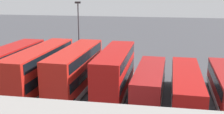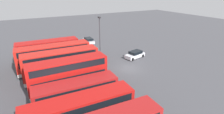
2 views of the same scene
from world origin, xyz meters
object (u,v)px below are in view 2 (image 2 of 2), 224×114
(bus_single_deck_third, at_px, (77,91))
(bus_double_decker_sixth, at_px, (54,57))
(bus_single_deck_far_end, at_px, (50,49))
(car_hatchback_silver, at_px, (135,55))
(bus_double_decker_fourth, at_px, (69,74))
(bus_single_deck_second, at_px, (81,109))
(lamp_post_tall, at_px, (100,38))
(car_small_green, at_px, (89,41))
(bus_double_decker_seventh, at_px, (49,52))
(bus_double_decker_fifth, at_px, (62,64))

(bus_single_deck_third, distance_m, bus_double_decker_sixth, 11.10)
(bus_single_deck_far_end, height_order, car_hatchback_silver, bus_single_deck_far_end)
(bus_single_deck_third, distance_m, car_hatchback_silver, 17.90)
(bus_double_decker_fourth, height_order, bus_double_decker_sixth, same)
(bus_double_decker_fourth, bearing_deg, bus_single_deck_second, 173.78)
(bus_double_decker_sixth, bearing_deg, lamp_post_tall, -102.77)
(bus_single_deck_second, distance_m, car_small_green, 29.40)
(bus_double_decker_seventh, height_order, bus_single_deck_far_end, bus_double_decker_seventh)
(bus_single_deck_third, height_order, bus_double_decker_sixth, bus_double_decker_sixth)
(bus_double_decker_sixth, height_order, bus_single_deck_far_end, bus_double_decker_sixth)
(bus_single_deck_third, relative_size, bus_single_deck_far_end, 0.96)
(bus_double_decker_fourth, bearing_deg, bus_single_deck_third, 178.99)
(bus_double_decker_sixth, distance_m, bus_double_decker_seventh, 3.24)
(bus_double_decker_seventh, relative_size, car_small_green, 2.41)
(car_hatchback_silver, relative_size, lamp_post_tall, 0.51)
(bus_single_deck_third, xyz_separation_m, lamp_post_tall, (9.30, -7.56, 3.51))
(bus_double_decker_fourth, xyz_separation_m, bus_single_deck_far_end, (14.75, -0.15, -0.83))
(lamp_post_tall, bearing_deg, car_hatchback_silver, -90.84)
(bus_double_decker_fifth, distance_m, car_hatchback_silver, 15.43)
(bus_double_decker_seventh, distance_m, car_small_green, 14.91)
(bus_single_deck_second, relative_size, bus_double_decker_fifth, 1.04)
(bus_double_decker_fourth, distance_m, bus_double_decker_fifth, 4.03)
(bus_double_decker_seventh, relative_size, lamp_post_tall, 1.23)
(bus_double_decker_fourth, bearing_deg, car_hatchback_silver, -69.33)
(car_hatchback_silver, bearing_deg, bus_double_decker_fifth, 96.49)
(bus_single_deck_far_end, distance_m, car_hatchback_silver, 17.61)
(bus_single_deck_far_end, bearing_deg, bus_double_decker_fifth, 179.43)
(bus_double_decker_sixth, xyz_separation_m, car_small_green, (12.56, -11.13, -1.75))
(bus_double_decker_fifth, bearing_deg, bus_single_deck_third, 179.23)
(bus_double_decker_fifth, xyz_separation_m, lamp_post_tall, (1.85, -7.46, 2.69))
(bus_double_decker_seventh, bearing_deg, bus_double_decker_sixth, -173.49)
(car_hatchback_silver, relative_size, car_small_green, 1.01)
(bus_single_deck_third, bearing_deg, bus_double_decker_seventh, 2.36)
(bus_double_decker_fourth, xyz_separation_m, car_small_green, (20.20, -10.85, -1.75))
(bus_double_decker_sixth, height_order, bus_double_decker_seventh, same)
(bus_single_deck_far_end, xyz_separation_m, lamp_post_tall, (-8.87, -7.35, 3.51))
(bus_double_decker_seventh, bearing_deg, lamp_post_tall, -121.45)
(bus_double_decker_seventh, bearing_deg, bus_single_deck_far_end, -11.60)
(bus_single_deck_far_end, bearing_deg, bus_double_decker_sixth, 176.54)
(bus_single_deck_third, height_order, car_small_green, bus_single_deck_third)
(car_small_green, bearing_deg, bus_double_decker_fifth, 146.24)
(lamp_post_tall, bearing_deg, bus_single_deck_far_end, 39.66)
(car_small_green, xyz_separation_m, lamp_post_tall, (-14.32, 3.35, 4.43))
(bus_single_deck_third, relative_size, lamp_post_tall, 1.16)
(bus_double_decker_fourth, height_order, car_small_green, bus_double_decker_fourth)
(bus_single_deck_far_end, xyz_separation_m, car_hatchback_silver, (-8.98, -15.12, -0.92))
(bus_double_decker_fifth, xyz_separation_m, car_hatchback_silver, (1.73, -15.23, -1.75))
(bus_single_deck_second, bearing_deg, bus_single_deck_far_end, -2.36)
(bus_double_decker_fourth, distance_m, bus_double_decker_seventh, 10.88)
(bus_single_deck_third, xyz_separation_m, bus_double_decker_sixth, (11.07, 0.22, 0.83))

